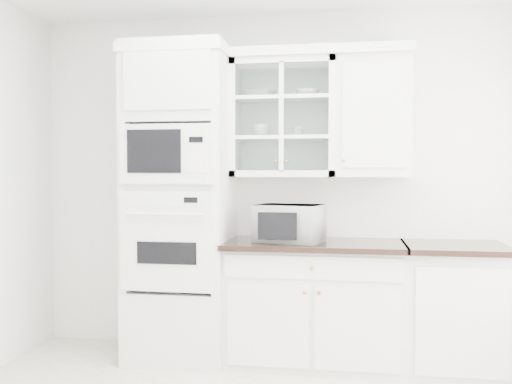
# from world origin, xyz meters

# --- Properties ---
(room_shell) EXTENTS (4.00, 3.50, 2.70)m
(room_shell) POSITION_xyz_m (0.00, 0.43, 1.78)
(room_shell) COLOR white
(room_shell) RESTS_ON ground
(oven_column) EXTENTS (0.76, 0.68, 2.40)m
(oven_column) POSITION_xyz_m (-0.75, 1.42, 1.20)
(oven_column) COLOR white
(oven_column) RESTS_ON ground
(base_cabinet_run) EXTENTS (1.32, 0.67, 0.92)m
(base_cabinet_run) POSITION_xyz_m (0.28, 1.45, 0.46)
(base_cabinet_run) COLOR white
(base_cabinet_run) RESTS_ON ground
(extra_base_cabinet) EXTENTS (0.72, 0.67, 0.92)m
(extra_base_cabinet) POSITION_xyz_m (1.28, 1.45, 0.46)
(extra_base_cabinet) COLOR white
(extra_base_cabinet) RESTS_ON ground
(upper_cabinet_glass) EXTENTS (0.80, 0.33, 0.90)m
(upper_cabinet_glass) POSITION_xyz_m (0.03, 1.58, 1.85)
(upper_cabinet_glass) COLOR white
(upper_cabinet_glass) RESTS_ON room_shell
(upper_cabinet_solid) EXTENTS (0.55, 0.33, 0.90)m
(upper_cabinet_solid) POSITION_xyz_m (0.71, 1.58, 1.85)
(upper_cabinet_solid) COLOR white
(upper_cabinet_solid) RESTS_ON room_shell
(crown_molding) EXTENTS (2.14, 0.38, 0.07)m
(crown_molding) POSITION_xyz_m (-0.07, 1.56, 2.33)
(crown_molding) COLOR white
(crown_molding) RESTS_ON room_shell
(countertop_microwave) EXTENTS (0.56, 0.50, 0.28)m
(countertop_microwave) POSITION_xyz_m (0.10, 1.39, 1.06)
(countertop_microwave) COLOR white
(countertop_microwave) RESTS_ON base_cabinet_run
(bowl_a) EXTENTS (0.27, 0.27, 0.06)m
(bowl_a) POSITION_xyz_m (-0.15, 1.57, 2.04)
(bowl_a) COLOR white
(bowl_a) RESTS_ON upper_cabinet_glass
(bowl_b) EXTENTS (0.23, 0.23, 0.06)m
(bowl_b) POSITION_xyz_m (0.21, 1.58, 2.04)
(bowl_b) COLOR white
(bowl_b) RESTS_ON upper_cabinet_glass
(cup_a) EXTENTS (0.16, 0.16, 0.10)m
(cup_a) POSITION_xyz_m (-0.15, 1.59, 1.76)
(cup_a) COLOR white
(cup_a) RESTS_ON upper_cabinet_glass
(cup_b) EXTENTS (0.10, 0.10, 0.08)m
(cup_b) POSITION_xyz_m (0.14, 1.60, 1.75)
(cup_b) COLOR white
(cup_b) RESTS_ON upper_cabinet_glass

